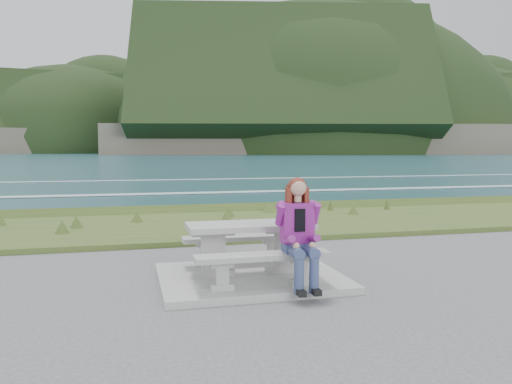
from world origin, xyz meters
TOP-DOWN VIEW (x-y plane):
  - concrete_slab at (0.00, 0.00)m, footprint 2.60×2.10m
  - picnic_table at (0.00, 0.00)m, footprint 1.80×0.75m
  - bench_landward at (0.00, -0.70)m, footprint 1.80×0.35m
  - bench_seaward at (0.00, 0.70)m, footprint 1.80×0.35m
  - grass_verge at (0.00, 5.00)m, footprint 160.00×4.50m
  - shore_drop at (0.00, 7.90)m, footprint 160.00×0.80m
  - ocean at (0.00, 25.09)m, footprint 1600.00×1600.00m
  - headland_range at (190.40, 398.39)m, footprint 729.83×363.95m
  - seated_woman at (0.47, -0.84)m, footprint 0.43×0.73m

SIDE VIEW (x-z plane):
  - ocean at x=0.00m, z-range -1.79..-1.70m
  - grass_verge at x=0.00m, z-range -0.11..0.11m
  - shore_drop at x=0.00m, z-range -1.10..1.10m
  - concrete_slab at x=0.00m, z-range 0.00..0.10m
  - bench_landward at x=0.00m, z-range 0.22..0.67m
  - bench_seaward at x=0.00m, z-range 0.22..0.67m
  - seated_woman at x=0.47m, z-range -0.09..1.35m
  - picnic_table at x=0.00m, z-range 0.31..1.06m
  - headland_range at x=190.40m, z-range -84.09..103.91m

